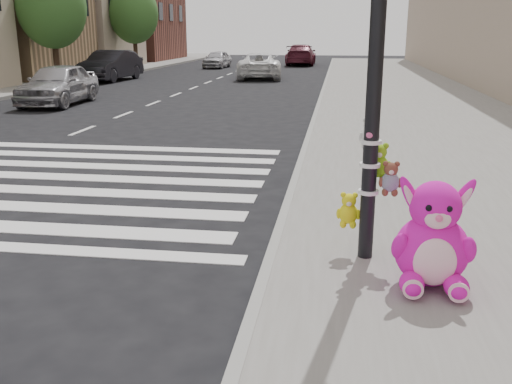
% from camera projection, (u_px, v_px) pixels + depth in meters
% --- Properties ---
extents(ground, '(120.00, 120.00, 0.00)m').
position_uv_depth(ground, '(75.00, 331.00, 5.06)').
color(ground, black).
rests_on(ground, ground).
extents(sidewalk_near, '(7.00, 80.00, 0.14)m').
position_uv_depth(sidewalk_near, '(452.00, 137.00, 13.87)').
color(sidewalk_near, slate).
rests_on(sidewalk_near, ground).
extents(curb_edge, '(0.12, 80.00, 0.15)m').
position_uv_depth(curb_edge, '(310.00, 134.00, 14.35)').
color(curb_edge, gray).
rests_on(curb_edge, ground).
extents(bld_far_c, '(6.00, 8.00, 8.00)m').
position_uv_depth(bld_far_c, '(12.00, 3.00, 30.86)').
color(bld_far_c, '#9E7B54').
rests_on(bld_far_c, ground).
extents(bld_far_e, '(6.00, 10.00, 9.00)m').
position_uv_depth(bld_far_e, '(138.00, 8.00, 49.77)').
color(bld_far_e, brown).
rests_on(bld_far_e, ground).
extents(signal_pole, '(0.69, 0.50, 4.00)m').
position_uv_depth(signal_pole, '(373.00, 112.00, 5.96)').
color(signal_pole, black).
rests_on(signal_pole, sidewalk_near).
extents(tree_far_b, '(3.20, 3.20, 5.44)m').
position_uv_depth(tree_far_b, '(51.00, 7.00, 26.56)').
color(tree_far_b, '#382619').
rests_on(tree_far_b, sidewalk_far).
extents(tree_far_c, '(3.20, 3.20, 5.44)m').
position_uv_depth(tree_far_c, '(134.00, 14.00, 37.03)').
color(tree_far_c, '#382619').
rests_on(tree_far_c, sidewalk_far).
extents(pink_bunny, '(0.79, 0.82, 1.13)m').
position_uv_depth(pink_bunny, '(433.00, 242.00, 5.51)').
color(pink_bunny, '#E413B1').
rests_on(pink_bunny, sidewalk_near).
extents(red_teddy, '(0.16, 0.12, 0.22)m').
position_uv_depth(red_teddy, '(431.00, 232.00, 6.81)').
color(red_teddy, '#A71013').
rests_on(red_teddy, sidewalk_near).
extents(car_silver_far, '(1.96, 4.39, 1.47)m').
position_uv_depth(car_silver_far, '(58.00, 84.00, 20.40)').
color(car_silver_far, '#A5A4A9').
rests_on(car_silver_far, ground).
extents(car_dark_far, '(2.02, 4.92, 1.59)m').
position_uv_depth(car_dark_far, '(111.00, 66.00, 30.17)').
color(car_dark_far, black).
rests_on(car_dark_far, ground).
extents(car_white_near, '(2.94, 5.30, 1.40)m').
position_uv_depth(car_white_near, '(259.00, 66.00, 31.71)').
color(car_white_near, white).
rests_on(car_white_near, ground).
extents(car_maroon_near, '(2.26, 5.42, 1.56)m').
position_uv_depth(car_maroon_near, '(301.00, 55.00, 44.10)').
color(car_maroon_near, '#511725').
rests_on(car_maroon_near, ground).
extents(car_silver_deep, '(1.68, 3.69, 1.23)m').
position_uv_depth(car_silver_deep, '(217.00, 59.00, 40.79)').
color(car_silver_deep, '#BAB9BF').
rests_on(car_silver_deep, ground).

